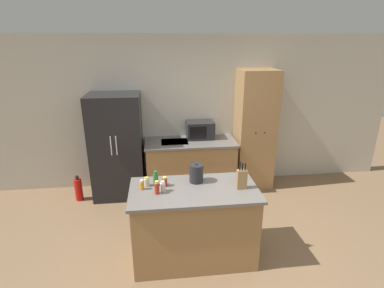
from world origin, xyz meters
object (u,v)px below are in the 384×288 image
Objects in this scene: spice_bottle_green_herb at (157,188)px; spice_bottle_amber_oil at (147,182)px; pantry_cabinet at (255,130)px; spice_bottle_pale_salt at (163,187)px; kettle at (196,173)px; spice_bottle_tall_dark at (156,179)px; knife_block at (242,179)px; microwave at (200,130)px; spice_bottle_orange_cap at (142,185)px; fire_extinguisher at (79,189)px; spice_bottle_short_red at (165,182)px; refrigerator at (117,146)px.

spice_bottle_amber_oil is at bearing 120.07° from spice_bottle_green_herb.
spice_bottle_pale_salt is at bearing -132.13° from pantry_cabinet.
spice_bottle_pale_salt is 0.45m from kettle.
kettle is (0.47, 0.04, 0.03)m from spice_bottle_tall_dark.
knife_block is 1.38× the size of kettle.
pantry_cabinet is 13.31× the size of spice_bottle_green_herb.
microwave is at bearing 175.20° from pantry_cabinet.
spice_bottle_amber_oil is 0.09m from spice_bottle_orange_cap.
spice_bottle_pale_salt is at bearing -154.07° from kettle.
fire_extinguisher is (-1.36, 1.58, -0.79)m from spice_bottle_pale_salt.
spice_bottle_pale_salt is (0.06, 0.05, -0.01)m from spice_bottle_green_herb.
pantry_cabinet is 4.45× the size of microwave.
pantry_cabinet is at bearing 46.27° from spice_bottle_short_red.
refrigerator is at bearing 112.09° from spice_bottle_pale_salt.
microwave is at bearing 63.01° from spice_bottle_orange_cap.
knife_block is 0.87m from spice_bottle_short_red.
spice_bottle_tall_dark is 0.48m from kettle.
spice_bottle_amber_oil is 0.23m from spice_bottle_green_herb.
spice_bottle_pale_salt is at bearing -49.37° from fire_extinguisher.
spice_bottle_orange_cap reaches higher than spice_bottle_short_red.
kettle is (-0.48, 0.22, -0.01)m from knife_block.
spice_bottle_pale_salt reaches higher than fire_extinguisher.
spice_bottle_green_herb is at bearing -132.52° from pantry_cabinet.
fire_extinguisher is at bearing 141.66° from kettle.
pantry_cabinet reaches higher than fire_extinguisher.
refrigerator is at bearing -178.34° from pantry_cabinet.
refrigerator is 15.83× the size of spice_bottle_amber_oil.
spice_bottle_orange_cap is at bearing 144.18° from spice_bottle_green_herb.
spice_bottle_green_herb is 0.21m from spice_bottle_orange_cap.
spice_bottle_tall_dark reaches higher than spice_bottle_short_red.
pantry_cabinet is 4.76× the size of fire_extinguisher.
kettle is (0.37, 0.07, 0.05)m from spice_bottle_short_red.
pantry_cabinet reaches higher than spice_bottle_tall_dark.
refrigerator is at bearing 105.87° from spice_bottle_orange_cap.
spice_bottle_orange_cap is at bearing 162.23° from spice_bottle_pale_salt.
spice_bottle_tall_dark is (-0.76, -1.72, -0.04)m from microwave.
spice_bottle_orange_cap is at bearing -116.99° from microwave.
knife_block is at bearing -48.03° from refrigerator.
fire_extinguisher is at bearing -175.90° from pantry_cabinet.
spice_bottle_pale_salt is at bearing -67.91° from refrigerator.
spice_bottle_orange_cap is (-0.16, -0.08, -0.03)m from spice_bottle_tall_dark.
pantry_cabinet is at bearing 47.48° from spice_bottle_green_herb.
spice_bottle_pale_salt is (-0.02, -0.12, 0.00)m from spice_bottle_short_red.
refrigerator is 5.13× the size of knife_block.
spice_bottle_pale_salt is 0.24m from spice_bottle_orange_cap.
knife_block is 0.88m from spice_bottle_pale_salt.
microwave is 2.60× the size of spice_bottle_tall_dark.
spice_bottle_green_herb is 1.31× the size of spice_bottle_orange_cap.
spice_bottle_amber_oil is (-1.81, -1.64, -0.06)m from pantry_cabinet.
spice_bottle_tall_dark is (-0.96, 0.19, -0.04)m from knife_block.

